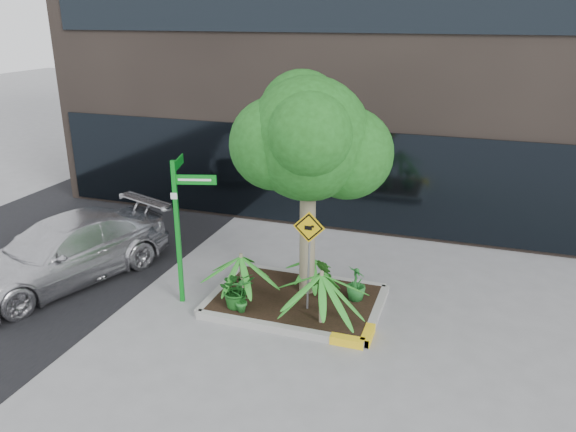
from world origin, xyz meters
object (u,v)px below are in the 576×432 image
(parked_car, at_px, (64,251))
(cattle_sign, at_px, (309,244))
(street_sign_post, at_px, (180,216))
(tree, at_px, (309,139))

(parked_car, height_order, cattle_sign, cattle_sign)
(street_sign_post, xyz_separation_m, cattle_sign, (2.50, 0.24, -0.33))
(parked_car, height_order, street_sign_post, street_sign_post)
(tree, relative_size, cattle_sign, 2.31)
(parked_car, relative_size, street_sign_post, 1.62)
(parked_car, bearing_deg, tree, 30.75)
(street_sign_post, distance_m, cattle_sign, 2.53)
(tree, distance_m, street_sign_post, 2.86)
(tree, bearing_deg, street_sign_post, -158.42)
(tree, xyz_separation_m, street_sign_post, (-2.28, -0.90, -1.47))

